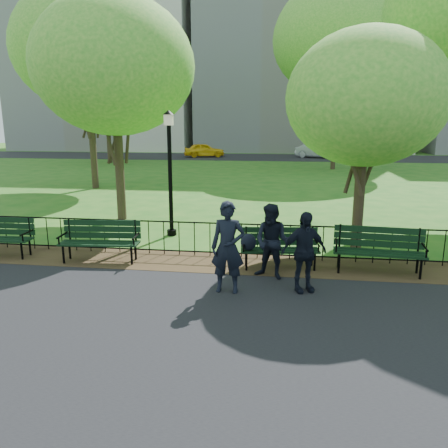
# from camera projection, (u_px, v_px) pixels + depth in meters

# --- Properties ---
(ground) EXTENTS (120.00, 120.00, 0.00)m
(ground) POSITION_uv_depth(u_px,v_px,m) (260.00, 288.00, 9.00)
(ground) COLOR #216019
(asphalt_path) EXTENTS (60.00, 9.20, 0.01)m
(asphalt_path) POSITION_uv_depth(u_px,v_px,m) (245.00, 383.00, 5.72)
(asphalt_path) COLOR black
(asphalt_path) RESTS_ON ground
(dirt_strip) EXTENTS (60.00, 1.60, 0.01)m
(dirt_strip) POSITION_uv_depth(u_px,v_px,m) (264.00, 265.00, 10.45)
(dirt_strip) COLOR #372916
(dirt_strip) RESTS_ON ground
(far_street) EXTENTS (70.00, 9.00, 0.01)m
(far_street) POSITION_uv_depth(u_px,v_px,m) (281.00, 157.00, 42.76)
(far_street) COLOR black
(far_street) RESTS_ON ground
(iron_fence) EXTENTS (24.06, 0.06, 1.00)m
(iron_fence) POSITION_uv_depth(u_px,v_px,m) (266.00, 240.00, 10.82)
(iron_fence) COLOR black
(iron_fence) RESTS_ON ground
(apartment_west) EXTENTS (22.00, 15.00, 26.00)m
(apartment_west) POSITION_uv_depth(u_px,v_px,m) (111.00, 44.00, 55.33)
(apartment_west) COLOR silver
(apartment_west) RESTS_ON ground
(apartment_mid) EXTENTS (24.00, 15.00, 30.00)m
(apartment_mid) POSITION_uv_depth(u_px,v_px,m) (303.00, 21.00, 51.63)
(apartment_mid) COLOR silver
(apartment_mid) RESTS_ON ground
(park_bench_main) EXTENTS (1.85, 0.77, 1.02)m
(park_bench_main) POSITION_uv_depth(u_px,v_px,m) (269.00, 243.00, 10.10)
(park_bench_main) COLOR black
(park_bench_main) RESTS_ON ground
(park_bench_left_a) EXTENTS (1.96, 0.76, 1.09)m
(park_bench_left_a) POSITION_uv_depth(u_px,v_px,m) (101.00, 236.00, 10.65)
(park_bench_left_a) COLOR black
(park_bench_left_a) RESTS_ON ground
(park_bench_right_a) EXTENTS (2.02, 0.79, 1.12)m
(park_bench_right_a) POSITION_uv_depth(u_px,v_px,m) (379.00, 245.00, 9.82)
(park_bench_right_a) COLOR black
(park_bench_right_a) RESTS_ON ground
(lamppost) EXTENTS (0.33, 0.33, 3.68)m
(lamppost) POSITION_uv_depth(u_px,v_px,m) (170.00, 169.00, 12.79)
(lamppost) COLOR black
(lamppost) RESTS_ON ground
(tree_near_w) EXTENTS (5.31, 5.31, 7.40)m
(tree_near_w) POSITION_uv_depth(u_px,v_px,m) (114.00, 66.00, 14.31)
(tree_near_w) COLOR #2D2116
(tree_near_w) RESTS_ON ground
(tree_near_e) EXTENTS (4.07, 4.07, 5.67)m
(tree_near_e) POSITION_uv_depth(u_px,v_px,m) (366.00, 98.00, 11.05)
(tree_near_e) COLOR #2D2116
(tree_near_e) RESTS_ON ground
(tree_mid_w) EXTENTS (7.05, 7.05, 9.82)m
(tree_mid_w) POSITION_uv_depth(u_px,v_px,m) (86.00, 49.00, 21.17)
(tree_mid_w) COLOR #2D2116
(tree_mid_w) RESTS_ON ground
(tree_far_e) EXTENTS (9.19, 9.19, 12.81)m
(tree_far_e) POSITION_uv_depth(u_px,v_px,m) (340.00, 39.00, 29.89)
(tree_far_e) COLOR #2D2116
(tree_far_e) RESTS_ON ground
(tree_far_w) EXTENTS (8.01, 8.01, 11.17)m
(tree_far_w) POSITION_uv_depth(u_px,v_px,m) (104.00, 66.00, 35.08)
(tree_far_w) COLOR #2D2116
(tree_far_w) RESTS_ON ground
(person_left) EXTENTS (0.68, 0.45, 1.84)m
(person_left) POSITION_uv_depth(u_px,v_px,m) (228.00, 247.00, 8.60)
(person_left) COLOR black
(person_left) RESTS_ON asphalt_path
(person_mid) EXTENTS (0.89, 0.68, 1.64)m
(person_mid) POSITION_uv_depth(u_px,v_px,m) (272.00, 242.00, 9.39)
(person_mid) COLOR black
(person_mid) RESTS_ON asphalt_path
(person_right) EXTENTS (1.03, 0.73, 1.63)m
(person_right) POSITION_uv_depth(u_px,v_px,m) (304.00, 252.00, 8.66)
(person_right) COLOR black
(person_right) RESTS_ON asphalt_path
(taxi) EXTENTS (4.26, 2.67, 1.35)m
(taxi) POSITION_uv_depth(u_px,v_px,m) (204.00, 150.00, 42.97)
(taxi) COLOR yellow
(taxi) RESTS_ON far_street
(sedan_silver) EXTENTS (4.39, 3.00, 1.37)m
(sedan_silver) POSITION_uv_depth(u_px,v_px,m) (318.00, 151.00, 41.87)
(sedan_silver) COLOR #A7AAAF
(sedan_silver) RESTS_ON far_street
(sedan_dark) EXTENTS (4.71, 2.24, 1.32)m
(sedan_dark) POSITION_uv_depth(u_px,v_px,m) (352.00, 151.00, 41.41)
(sedan_dark) COLOR black
(sedan_dark) RESTS_ON far_street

